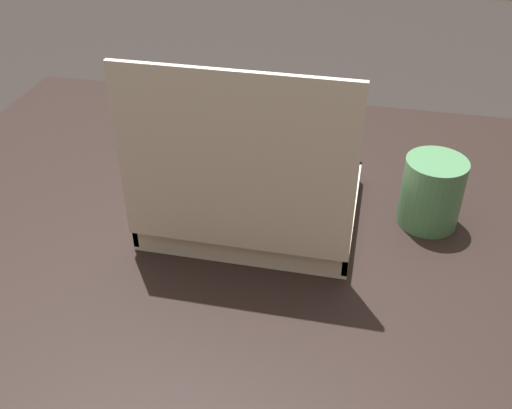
% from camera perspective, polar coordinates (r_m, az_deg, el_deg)
% --- Properties ---
extents(dining_table, '(1.11, 0.88, 0.75)m').
position_cam_1_polar(dining_table, '(1.01, -2.20, -5.69)').
color(dining_table, black).
rests_on(dining_table, ground_plane).
extents(donut_box, '(0.31, 0.26, 0.29)m').
position_cam_1_polar(donut_box, '(0.89, -0.45, 0.74)').
color(donut_box, silver).
rests_on(donut_box, dining_table).
extents(coffee_mug, '(0.09, 0.09, 0.11)m').
position_cam_1_polar(coffee_mug, '(0.94, 16.40, 1.22)').
color(coffee_mug, '#4C8456').
rests_on(coffee_mug, dining_table).
extents(paper_napkin, '(0.17, 0.12, 0.01)m').
position_cam_1_polar(paper_napkin, '(1.16, 5.32, 6.39)').
color(paper_napkin, beige).
rests_on(paper_napkin, dining_table).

